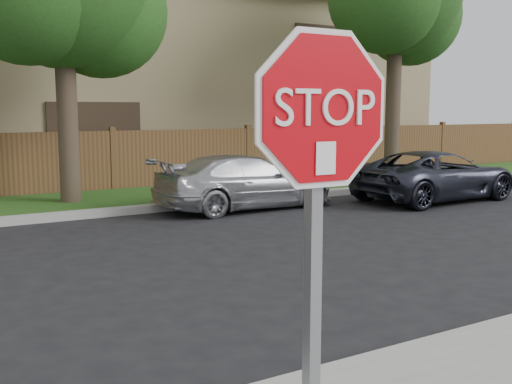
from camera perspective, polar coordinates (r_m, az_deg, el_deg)
stop_sign at (r=2.78m, az=6.08°, el=1.23°), size 1.01×0.13×2.55m
sedan_right at (r=12.97m, az=-1.01°, el=0.98°), size 4.11×1.79×1.18m
sedan_far_right at (r=14.83m, az=16.78°, el=1.52°), size 4.31×2.12×1.18m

